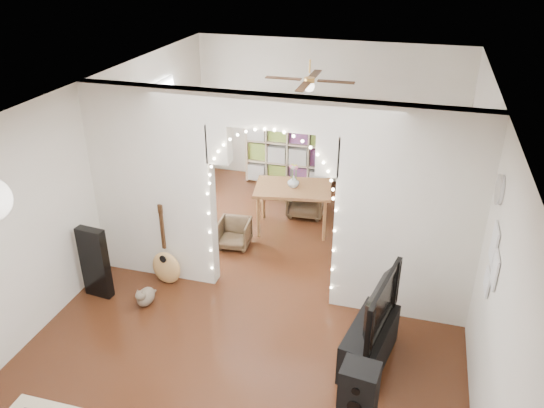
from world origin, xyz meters
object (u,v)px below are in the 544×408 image
(acoustic_guitar, at_px, (165,255))
(dining_chair_right, at_px, (307,199))
(media_console, at_px, (369,344))
(floor_speaker, at_px, (357,403))
(dining_chair_left, at_px, (234,233))
(dining_table, at_px, (293,191))
(bookcase, at_px, (289,141))

(acoustic_guitar, distance_m, dining_chair_right, 2.89)
(acoustic_guitar, relative_size, media_console, 1.03)
(floor_speaker, distance_m, dining_chair_left, 3.79)
(floor_speaker, xyz_separation_m, dining_table, (-1.56, 3.78, 0.25))
(media_console, bearing_deg, dining_table, 131.13)
(bookcase, bearing_deg, dining_chair_right, -56.45)
(bookcase, bearing_deg, acoustic_guitar, -95.06)
(floor_speaker, bearing_deg, dining_chair_right, 114.83)
(media_console, height_order, dining_chair_left, media_console)
(acoustic_guitar, bearing_deg, dining_table, 70.30)
(dining_chair_left, relative_size, dining_chair_right, 0.78)
(acoustic_guitar, height_order, dining_chair_right, acoustic_guitar)
(floor_speaker, xyz_separation_m, dining_chair_left, (-2.29, 3.01, -0.21))
(floor_speaker, xyz_separation_m, dining_chair_right, (-1.45, 4.34, -0.15))
(acoustic_guitar, xyz_separation_m, media_console, (2.85, -0.76, -0.20))
(dining_chair_left, bearing_deg, floor_speaker, -57.40)
(acoustic_guitar, relative_size, floor_speaker, 1.19)
(dining_table, height_order, dining_chair_left, dining_table)
(media_console, distance_m, bookcase, 5.00)
(bookcase, xyz_separation_m, dining_chair_left, (-0.22, -2.56, -0.62))
(dining_table, xyz_separation_m, dining_chair_left, (-0.73, -0.77, -0.46))
(media_console, relative_size, bookcase, 0.60)
(media_console, xyz_separation_m, dining_table, (-1.56, 2.73, 0.43))
(dining_table, bearing_deg, dining_chair_right, 69.69)
(dining_table, xyz_separation_m, dining_chair_right, (0.11, 0.56, -0.40))
(dining_table, relative_size, dining_chair_right, 2.12)
(floor_speaker, distance_m, dining_table, 4.10)
(bookcase, bearing_deg, dining_table, -67.22)
(media_console, height_order, bookcase, bookcase)
(dining_chair_left, height_order, dining_chair_right, dining_chair_right)
(acoustic_guitar, distance_m, dining_table, 2.37)
(bookcase, distance_m, dining_chair_left, 2.64)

